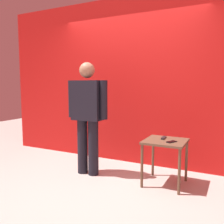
{
  "coord_description": "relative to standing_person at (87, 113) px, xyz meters",
  "views": [
    {
      "loc": [
        1.61,
        -2.66,
        1.35
      ],
      "look_at": [
        -0.01,
        0.55,
        0.95
      ],
      "focal_mm": 39.25,
      "sensor_mm": 36.0,
      "label": 1
    }
  ],
  "objects": [
    {
      "name": "standing_person",
      "position": [
        0.0,
        0.0,
        0.0
      ],
      "size": [
        0.66,
        0.24,
        1.67
      ],
      "color": "black",
      "rests_on": "ground_plane"
    },
    {
      "name": "tv_remote",
      "position": [
        1.1,
        0.22,
        -0.32
      ],
      "size": [
        0.06,
        0.17,
        0.02
      ],
      "primitive_type": "cube",
      "rotation": [
        0.0,
        0.0,
        0.07
      ],
      "color": "black",
      "rests_on": "side_table"
    },
    {
      "name": "side_table",
      "position": [
        1.14,
        0.13,
        -0.42
      ],
      "size": [
        0.54,
        0.54,
        0.61
      ],
      "color": "brown",
      "rests_on": "ground_plane"
    },
    {
      "name": "cell_phone",
      "position": [
        1.24,
        0.06,
        -0.32
      ],
      "size": [
        0.13,
        0.16,
        0.01
      ],
      "primitive_type": "cube",
      "rotation": [
        0.0,
        0.0,
        -0.46
      ],
      "color": "black",
      "rests_on": "side_table"
    },
    {
      "name": "back_wall_red",
      "position": [
        0.34,
        0.86,
        0.46
      ],
      "size": [
        5.1,
        0.12,
        2.8
      ],
      "primitive_type": "cube",
      "color": "red",
      "rests_on": "ground_plane"
    },
    {
      "name": "ground_plane",
      "position": [
        0.34,
        -0.4,
        -0.94
      ],
      "size": [
        12.0,
        12.0,
        0.0
      ],
      "primitive_type": "plane",
      "color": "#B7B2A8"
    }
  ]
}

